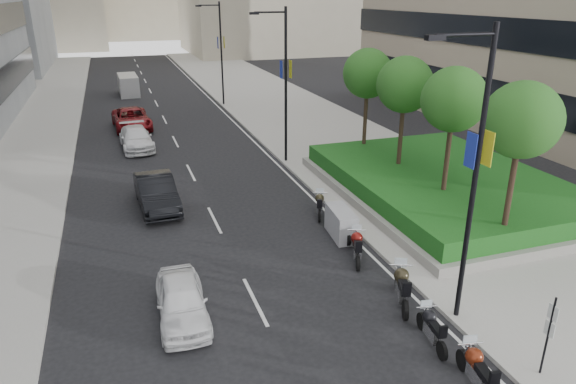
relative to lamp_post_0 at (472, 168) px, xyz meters
name	(u,v)px	position (x,y,z in m)	size (l,w,h in m)	color
ground	(346,368)	(-4.14, -1.00, -5.07)	(160.00, 160.00, 0.00)	black
sidewalk_right	(293,115)	(4.86, 29.00, -4.99)	(10.00, 100.00, 0.15)	#9E9B93
sidewalk_left	(19,135)	(-16.14, 29.00, -4.99)	(8.00, 100.00, 0.15)	#9E9B93
lane_edge	(232,120)	(-0.44, 29.00, -5.06)	(0.12, 100.00, 0.01)	silver
lane_centre	(167,125)	(-5.64, 29.00, -5.06)	(0.12, 100.00, 0.01)	silver
planter	(443,191)	(5.86, 9.00, -4.72)	(10.00, 14.00, 0.40)	gray
hedge	(445,180)	(5.86, 9.00, -4.12)	(9.40, 13.40, 0.80)	#144413
tree_0	(522,121)	(4.36, 3.00, 0.36)	(2.80, 2.80, 6.30)	#332319
tree_1	(454,100)	(4.36, 7.00, 0.36)	(2.80, 2.80, 6.30)	#332319
tree_2	(405,85)	(4.36, 11.00, 0.36)	(2.80, 2.80, 6.30)	#332319
tree_3	(368,74)	(4.36, 15.00, 0.36)	(2.80, 2.80, 6.30)	#332319
lamp_post_0	(472,168)	(0.00, 0.00, 0.00)	(2.34, 0.45, 9.00)	black
lamp_post_1	(283,79)	(0.00, 17.00, 0.00)	(2.34, 0.45, 9.00)	black
lamp_post_2	(219,49)	(0.00, 35.00, 0.00)	(2.34, 0.45, 9.00)	black
parking_sign	(549,332)	(0.66, -3.00, -3.61)	(0.06, 0.32, 2.50)	black
motorcycle_1	(477,371)	(-1.28, -2.81, -4.49)	(0.72, 2.16, 1.08)	black
motorcycle_2	(432,328)	(-1.30, -0.78, -4.54)	(0.65, 1.95, 0.98)	black
motorcycle_3	(402,287)	(-1.06, 1.32, -4.44)	(1.10, 2.23, 1.17)	black
motorcycle_4	(357,247)	(-1.15, 4.51, -4.50)	(0.99, 2.03, 1.06)	black
motorcycle_5	(341,224)	(-0.90, 6.56, -4.45)	(1.01, 2.14, 1.23)	black
motorcycle_6	(320,205)	(-0.90, 8.95, -4.54)	(0.91, 1.86, 0.98)	black
car_a	(182,301)	(-8.07, 2.81, -4.42)	(1.53, 3.79, 1.29)	white
car_b	(156,192)	(-7.95, 12.31, -4.27)	(1.67, 4.80, 1.58)	black
car_c	(136,138)	(-8.27, 23.08, -4.37)	(1.95, 4.81, 1.40)	white
car_d	(132,119)	(-8.27, 28.63, -4.29)	(2.58, 5.60, 1.55)	maroon
delivery_van	(129,86)	(-7.82, 43.20, -4.14)	(1.93, 4.75, 1.97)	#ACADAE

